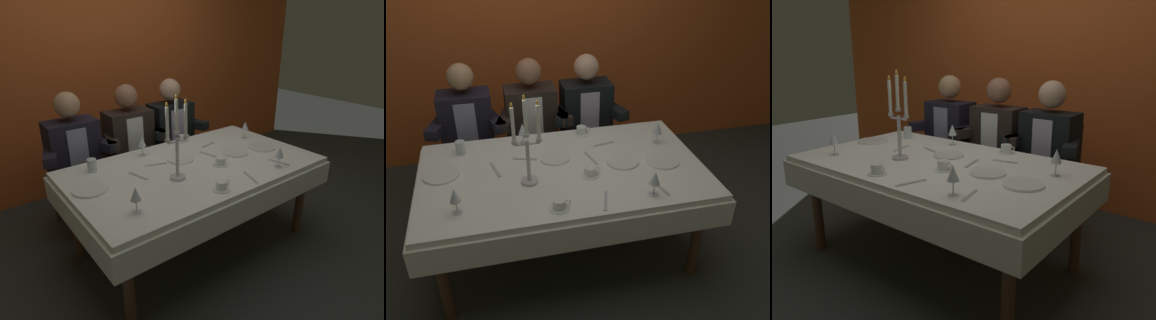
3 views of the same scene
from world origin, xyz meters
TOP-DOWN VIEW (x-y plane):
  - ground_plane at (0.00, 0.00)m, footprint 12.00×12.00m
  - back_wall at (0.00, 1.66)m, footprint 6.00×0.12m
  - dining_table at (0.00, 0.00)m, footprint 1.94×1.14m
  - candelabra at (-0.24, -0.12)m, footprint 0.19×0.11m
  - dinner_plate_0 at (0.42, -0.02)m, footprint 0.22×0.22m
  - dinner_plate_1 at (-0.80, 0.10)m, footprint 0.24×0.24m
  - dinner_plate_2 at (0.69, -0.07)m, footprint 0.24×0.24m
  - dinner_plate_3 at (-0.03, 0.14)m, footprint 0.21×0.21m
  - wine_glass_0 at (0.48, -0.42)m, footprint 0.07×0.07m
  - wine_glass_1 at (0.76, 0.19)m, footprint 0.07×0.07m
  - wine_glass_2 at (-0.69, -0.33)m, footprint 0.07×0.07m
  - wine_glass_3 at (-0.22, 0.41)m, footprint 0.07×0.07m
  - water_tumbler_0 at (-0.67, 0.37)m, footprint 0.07×0.07m
  - coffee_cup_0 at (0.25, 0.47)m, footprint 0.13×0.12m
  - coffee_cup_1 at (-0.11, -0.43)m, footprint 0.13×0.12m
  - coffee_cup_2 at (0.16, -0.13)m, footprint 0.13×0.12m
  - fork_0 at (-0.24, 0.18)m, footprint 0.17×0.07m
  - spoon_1 at (0.37, 0.26)m, footprint 0.17×0.05m
  - knife_2 at (-0.45, 0.08)m, footprint 0.06×0.19m
  - spoon_3 at (0.55, -0.38)m, footprint 0.06×0.17m
  - knife_4 at (0.22, 0.09)m, footprint 0.06×0.19m
  - knife_5 at (0.17, -0.42)m, footprint 0.07×0.19m
  - seated_diner_0 at (-0.63, 0.89)m, footprint 0.63×0.48m
  - seated_diner_1 at (-0.09, 0.89)m, footprint 0.63×0.48m
  - seated_diner_2 at (0.39, 0.89)m, footprint 0.63×0.48m

SIDE VIEW (x-z plane):
  - ground_plane at x=0.00m, z-range 0.00..0.00m
  - dining_table at x=0.00m, z-range 0.25..0.99m
  - seated_diner_0 at x=-0.63m, z-range 0.12..1.36m
  - seated_diner_1 at x=-0.09m, z-range 0.12..1.36m
  - seated_diner_2 at x=0.39m, z-range 0.12..1.36m
  - fork_0 at x=-0.24m, z-range 0.74..0.75m
  - spoon_1 at x=0.37m, z-range 0.74..0.75m
  - knife_2 at x=-0.45m, z-range 0.74..0.75m
  - spoon_3 at x=0.55m, z-range 0.74..0.75m
  - knife_4 at x=0.22m, z-range 0.74..0.75m
  - knife_5 at x=0.17m, z-range 0.74..0.75m
  - dinner_plate_0 at x=0.42m, z-range 0.74..0.75m
  - dinner_plate_1 at x=-0.80m, z-range 0.74..0.75m
  - dinner_plate_2 at x=0.69m, z-range 0.74..0.75m
  - dinner_plate_3 at x=-0.03m, z-range 0.74..0.75m
  - coffee_cup_0 at x=0.25m, z-range 0.74..0.80m
  - coffee_cup_1 at x=-0.11m, z-range 0.74..0.80m
  - coffee_cup_2 at x=0.16m, z-range 0.74..0.80m
  - water_tumbler_0 at x=-0.67m, z-range 0.74..0.84m
  - wine_glass_3 at x=-0.22m, z-range 0.77..0.94m
  - wine_glass_0 at x=0.48m, z-range 0.77..0.94m
  - wine_glass_1 at x=0.76m, z-range 0.77..0.94m
  - wine_glass_2 at x=-0.69m, z-range 0.77..0.94m
  - candelabra at x=-0.24m, z-range 0.69..1.29m
  - back_wall at x=0.00m, z-range 0.00..2.70m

